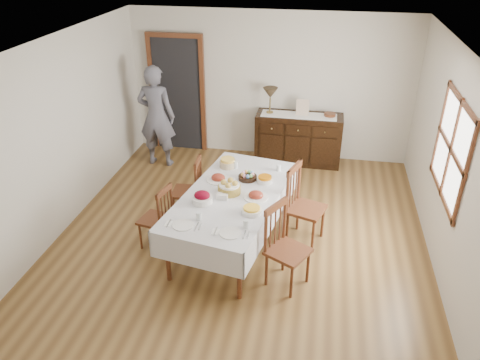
% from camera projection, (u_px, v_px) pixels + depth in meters
% --- Properties ---
extents(ground, '(6.00, 6.00, 0.00)m').
position_uv_depth(ground, '(239.00, 245.00, 6.31)').
color(ground, brown).
extents(room_shell, '(5.02, 6.02, 2.65)m').
position_uv_depth(room_shell, '(233.00, 119.00, 5.92)').
color(room_shell, white).
rests_on(room_shell, ground).
extents(dining_table, '(1.54, 2.44, 0.78)m').
position_uv_depth(dining_table, '(233.00, 200.00, 6.03)').
color(dining_table, silver).
rests_on(dining_table, ground).
extents(chair_left_near, '(0.45, 0.45, 0.91)m').
position_uv_depth(chair_left_near, '(158.00, 217.00, 6.09)').
color(chair_left_near, '#552B17').
rests_on(chair_left_near, ground).
extents(chair_left_far, '(0.43, 0.43, 0.96)m').
position_uv_depth(chair_left_far, '(190.00, 189.00, 6.70)').
color(chair_left_far, '#552B17').
rests_on(chair_left_far, ground).
extents(chair_right_near, '(0.59, 0.59, 1.05)m').
position_uv_depth(chair_right_near, '(285.00, 246.00, 5.42)').
color(chair_right_near, '#552B17').
rests_on(chair_right_near, ground).
extents(chair_right_far, '(0.57, 0.57, 1.09)m').
position_uv_depth(chair_right_far, '(303.00, 204.00, 6.20)').
color(chair_right_far, '#552B17').
rests_on(chair_right_far, ground).
extents(sideboard, '(1.51, 0.55, 0.91)m').
position_uv_depth(sideboard, '(298.00, 139.00, 8.36)').
color(sideboard, black).
rests_on(sideboard, ground).
extents(person, '(0.61, 0.40, 1.92)m').
position_uv_depth(person, '(156.00, 113.00, 8.06)').
color(person, '#585764').
rests_on(person, ground).
extents(bread_basket, '(0.30, 0.30, 0.18)m').
position_uv_depth(bread_basket, '(229.00, 188.00, 5.97)').
color(bread_basket, olive).
rests_on(bread_basket, dining_table).
extents(egg_basket, '(0.25, 0.25, 0.11)m').
position_uv_depth(egg_basket, '(248.00, 177.00, 6.31)').
color(egg_basket, black).
rests_on(egg_basket, dining_table).
extents(ham_platter_a, '(0.32, 0.32, 0.11)m').
position_uv_depth(ham_platter_a, '(218.00, 178.00, 6.29)').
color(ham_platter_a, silver).
rests_on(ham_platter_a, dining_table).
extents(ham_platter_b, '(0.31, 0.31, 0.11)m').
position_uv_depth(ham_platter_b, '(256.00, 196.00, 5.88)').
color(ham_platter_b, silver).
rests_on(ham_platter_b, dining_table).
extents(beet_bowl, '(0.26, 0.26, 0.16)m').
position_uv_depth(beet_bowl, '(202.00, 198.00, 5.76)').
color(beet_bowl, silver).
rests_on(beet_bowl, dining_table).
extents(carrot_bowl, '(0.21, 0.21, 0.09)m').
position_uv_depth(carrot_bowl, '(265.00, 179.00, 6.23)').
color(carrot_bowl, silver).
rests_on(carrot_bowl, dining_table).
extents(pineapple_bowl, '(0.23, 0.23, 0.13)m').
position_uv_depth(pineapple_bowl, '(228.00, 163.00, 6.62)').
color(pineapple_bowl, tan).
rests_on(pineapple_bowl, dining_table).
extents(casserole_dish, '(0.25, 0.25, 0.08)m').
position_uv_depth(casserole_dish, '(252.00, 210.00, 5.57)').
color(casserole_dish, silver).
rests_on(casserole_dish, dining_table).
extents(butter_dish, '(0.15, 0.11, 0.07)m').
position_uv_depth(butter_dish, '(222.00, 196.00, 5.85)').
color(butter_dish, silver).
rests_on(butter_dish, dining_table).
extents(setting_left, '(0.44, 0.31, 0.10)m').
position_uv_depth(setting_left, '(188.00, 222.00, 5.37)').
color(setting_left, silver).
rests_on(setting_left, dining_table).
extents(setting_right, '(0.44, 0.31, 0.10)m').
position_uv_depth(setting_right, '(235.00, 230.00, 5.23)').
color(setting_right, silver).
rests_on(setting_right, dining_table).
extents(glass_far_a, '(0.06, 0.06, 0.10)m').
position_uv_depth(glass_far_a, '(236.00, 165.00, 6.60)').
color(glass_far_a, silver).
rests_on(glass_far_a, dining_table).
extents(glass_far_b, '(0.07, 0.07, 0.10)m').
position_uv_depth(glass_far_b, '(279.00, 168.00, 6.52)').
color(glass_far_b, silver).
rests_on(glass_far_b, dining_table).
extents(runner, '(1.30, 0.35, 0.01)m').
position_uv_depth(runner, '(299.00, 115.00, 8.11)').
color(runner, white).
rests_on(runner, sideboard).
extents(table_lamp, '(0.26, 0.26, 0.46)m').
position_uv_depth(table_lamp, '(270.00, 94.00, 8.05)').
color(table_lamp, olive).
rests_on(table_lamp, sideboard).
extents(picture_frame, '(0.22, 0.08, 0.28)m').
position_uv_depth(picture_frame, '(303.00, 108.00, 8.06)').
color(picture_frame, '#C3A890').
rests_on(picture_frame, sideboard).
extents(deco_bowl, '(0.20, 0.20, 0.06)m').
position_uv_depth(deco_bowl, '(330.00, 115.00, 8.06)').
color(deco_bowl, '#552B17').
rests_on(deco_bowl, sideboard).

